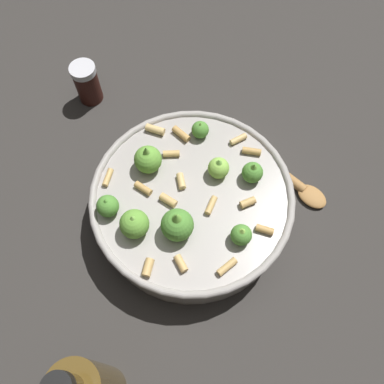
# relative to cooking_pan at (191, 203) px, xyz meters

# --- Properties ---
(ground_plane) EXTENTS (2.40, 2.40, 0.00)m
(ground_plane) POSITION_rel_cooking_pan_xyz_m (-0.00, 0.00, -0.04)
(ground_plane) COLOR #2D2B28
(cooking_pan) EXTENTS (0.31, 0.31, 0.13)m
(cooking_pan) POSITION_rel_cooking_pan_xyz_m (0.00, 0.00, 0.00)
(cooking_pan) COLOR #9E9993
(cooking_pan) RESTS_ON ground
(pepper_shaker) EXTENTS (0.05, 0.05, 0.08)m
(pepper_shaker) POSITION_rel_cooking_pan_xyz_m (-0.29, -0.11, -0.00)
(pepper_shaker) COLOR #33140F
(pepper_shaker) RESTS_ON ground
(wooden_spoon) EXTENTS (0.22, 0.14, 0.02)m
(wooden_spoon) POSITION_rel_cooking_pan_xyz_m (-0.03, 0.16, -0.04)
(wooden_spoon) COLOR #9E703D
(wooden_spoon) RESTS_ON ground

